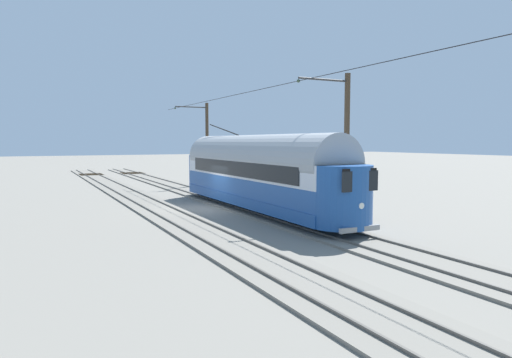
{
  "coord_description": "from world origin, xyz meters",
  "views": [
    {
      "loc": [
        9.14,
        24.8,
        3.94
      ],
      "look_at": [
        -2.32,
        2.34,
        1.84
      ],
      "focal_mm": 31.8,
      "sensor_mm": 36.0,
      "label": 1
    }
  ],
  "objects_px": {
    "switch_stand": "(222,185)",
    "vintage_streetcar": "(256,171)",
    "catenary_pole_mid_near": "(345,144)",
    "catenary_pole_foreground": "(206,143)"
  },
  "relations": [
    {
      "from": "vintage_streetcar",
      "to": "catenary_pole_foreground",
      "type": "bearing_deg",
      "value": -100.4
    },
    {
      "from": "vintage_streetcar",
      "to": "catenary_pole_foreground",
      "type": "xyz_separation_m",
      "value": [
        -2.79,
        -15.18,
        1.56
      ]
    },
    {
      "from": "switch_stand",
      "to": "vintage_streetcar",
      "type": "bearing_deg",
      "value": 80.47
    },
    {
      "from": "vintage_streetcar",
      "to": "switch_stand",
      "type": "height_order",
      "value": "vintage_streetcar"
    },
    {
      "from": "catenary_pole_foreground",
      "to": "switch_stand",
      "type": "relative_size",
      "value": 5.92
    },
    {
      "from": "vintage_streetcar",
      "to": "catenary_pole_mid_near",
      "type": "xyz_separation_m",
      "value": [
        -2.79,
        4.33,
        1.56
      ]
    },
    {
      "from": "catenary_pole_foreground",
      "to": "catenary_pole_mid_near",
      "type": "relative_size",
      "value": 1.0
    },
    {
      "from": "vintage_streetcar",
      "to": "catenary_pole_mid_near",
      "type": "relative_size",
      "value": 2.45
    },
    {
      "from": "vintage_streetcar",
      "to": "catenary_pole_foreground",
      "type": "relative_size",
      "value": 2.45
    },
    {
      "from": "vintage_streetcar",
      "to": "catenary_pole_mid_near",
      "type": "height_order",
      "value": "catenary_pole_mid_near"
    }
  ]
}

